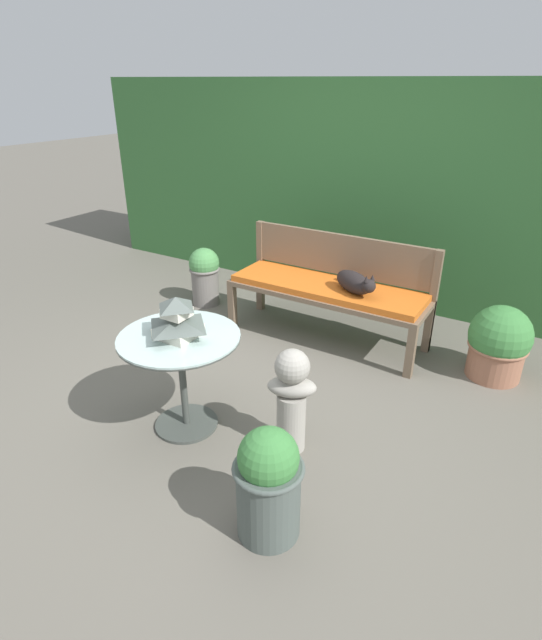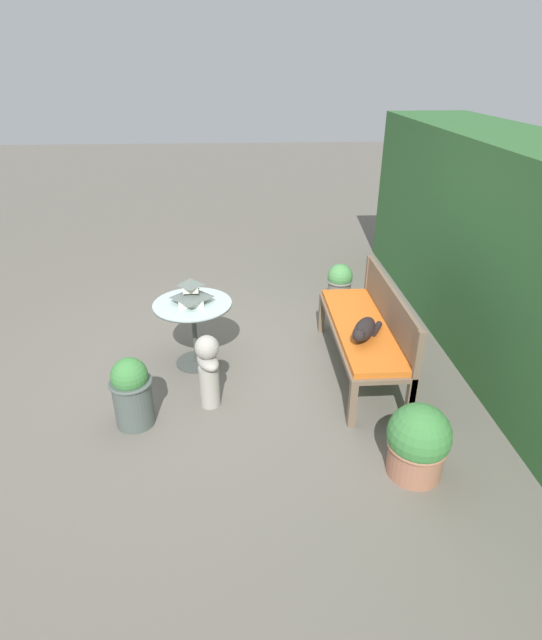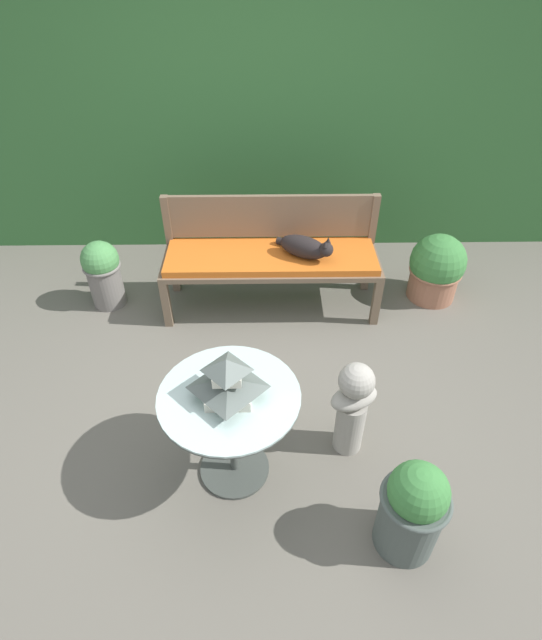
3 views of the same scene
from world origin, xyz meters
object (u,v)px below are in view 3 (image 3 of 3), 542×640
object	(u,v)px
garden_bust	(353,405)
potted_plant_hedge_corner	(413,509)
potted_plant_path_edge	(103,272)
pagoda_birdhouse	(228,381)
cat	(305,247)
patio_table	(230,413)
garden_bench	(271,261)
potted_plant_bench_left	(436,268)

from	to	relation	value
garden_bust	potted_plant_hedge_corner	size ratio (longest dim) A/B	1.11
potted_plant_path_edge	potted_plant_hedge_corner	bearing A→B (deg)	-45.74
potted_plant_hedge_corner	pagoda_birdhouse	bearing A→B (deg)	153.99
cat	potted_plant_hedge_corner	bearing A→B (deg)	-49.40
pagoda_birdhouse	patio_table	bearing A→B (deg)	-90.00
cat	garden_bust	xyz separation A→B (m)	(0.19, -1.34, -0.21)
garden_bench	potted_plant_bench_left	size ratio (longest dim) A/B	2.96
cat	potted_plant_path_edge	size ratio (longest dim) A/B	0.73
cat	potted_plant_bench_left	world-z (taller)	cat
garden_bench	potted_plant_hedge_corner	xyz separation A→B (m)	(0.65, -1.98, -0.13)
garden_bench	garden_bust	xyz separation A→B (m)	(0.44, -1.38, -0.06)
cat	pagoda_birdhouse	xyz separation A→B (m)	(-0.49, -1.50, 0.17)
garden_bench	potted_plant_hedge_corner	size ratio (longest dim) A/B	2.76
garden_bust	potted_plant_hedge_corner	xyz separation A→B (m)	(0.21, -0.60, -0.06)
pagoda_birdhouse	potted_plant_bench_left	distance (m)	2.33
cat	potted_plant_path_edge	xyz separation A→B (m)	(-1.58, 0.09, -0.28)
garden_bust	potted_plant_bench_left	bearing A→B (deg)	35.54
cat	potted_plant_path_edge	bearing A→B (deg)	-154.51
cat	patio_table	distance (m)	1.58
cat	patio_table	xyz separation A→B (m)	(-0.49, -1.50, -0.07)
potted_plant_path_edge	potted_plant_hedge_corner	size ratio (longest dim) A/B	0.94
cat	patio_table	bearing A→B (deg)	-79.02
patio_table	potted_plant_bench_left	xyz separation A→B (m)	(1.57, 1.66, -0.24)
patio_table	potted_plant_path_edge	bearing A→B (deg)	124.34
garden_bust	potted_plant_path_edge	size ratio (longest dim) A/B	1.17
potted_plant_path_edge	pagoda_birdhouse	bearing A→B (deg)	-55.66
cat	garden_bust	size ratio (longest dim) A/B	0.62
pagoda_birdhouse	potted_plant_hedge_corner	bearing A→B (deg)	-26.01
cat	pagoda_birdhouse	bearing A→B (deg)	-79.02
pagoda_birdhouse	garden_bench	bearing A→B (deg)	81.37
cat	potted_plant_bench_left	size ratio (longest dim) A/B	0.74
potted_plant_path_edge	garden_bench	bearing A→B (deg)	-2.33
potted_plant_hedge_corner	garden_bust	bearing A→B (deg)	109.51
garden_bench	patio_table	bearing A→B (deg)	-98.63
garden_bench	pagoda_birdhouse	size ratio (longest dim) A/B	5.51
potted_plant_path_edge	potted_plant_hedge_corner	xyz separation A→B (m)	(1.98, -2.03, 0.00)
garden_bench	patio_table	xyz separation A→B (m)	(-0.23, -1.54, 0.08)
patio_table	potted_plant_bench_left	world-z (taller)	patio_table
potted_plant_hedge_corner	potted_plant_bench_left	distance (m)	2.20
patio_table	potted_plant_bench_left	distance (m)	2.29
potted_plant_hedge_corner	garden_bench	bearing A→B (deg)	108.28
potted_plant_bench_left	potted_plant_hedge_corner	bearing A→B (deg)	-108.12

